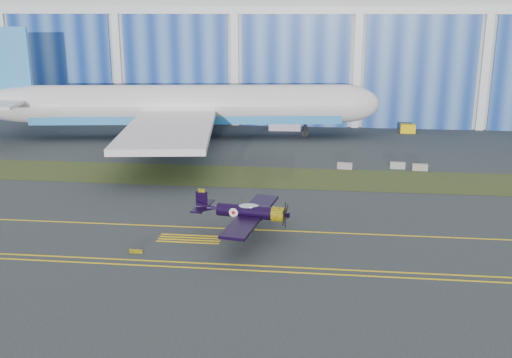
# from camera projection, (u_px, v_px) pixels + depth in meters

# --- Properties ---
(ground) EXTENTS (260.00, 260.00, 0.00)m
(ground) POSITION_uv_depth(u_px,v_px,m) (376.00, 217.00, 62.38)
(ground) COLOR #30373A
(ground) RESTS_ON ground
(grass_median) EXTENTS (260.00, 10.00, 0.02)m
(grass_median) POSITION_uv_depth(u_px,v_px,m) (367.00, 180.00, 75.75)
(grass_median) COLOR #475128
(grass_median) RESTS_ON ground
(hangar) EXTENTS (220.00, 45.70, 30.00)m
(hangar) POSITION_uv_depth(u_px,v_px,m) (353.00, 38.00, 126.83)
(hangar) COLOR silver
(hangar) RESTS_ON ground
(taxiway_centreline) EXTENTS (200.00, 0.20, 0.02)m
(taxiway_centreline) POSITION_uv_depth(u_px,v_px,m) (380.00, 235.00, 57.60)
(taxiway_centreline) COLOR yellow
(taxiway_centreline) RESTS_ON ground
(edge_line_near) EXTENTS (80.00, 0.20, 0.02)m
(edge_line_near) POSITION_uv_depth(u_px,v_px,m) (390.00, 277.00, 48.53)
(edge_line_near) COLOR yellow
(edge_line_near) RESTS_ON ground
(edge_line_far) EXTENTS (80.00, 0.20, 0.02)m
(edge_line_far) POSITION_uv_depth(u_px,v_px,m) (389.00, 272.00, 49.49)
(edge_line_far) COLOR yellow
(edge_line_far) RESTS_ON ground
(hold_short_ladder) EXTENTS (6.00, 2.40, 0.02)m
(hold_short_ladder) POSITION_uv_depth(u_px,v_px,m) (190.00, 239.00, 56.58)
(hold_short_ladder) COLOR yellow
(hold_short_ladder) RESTS_ON ground
(guard_board_left) EXTENTS (1.20, 0.15, 0.35)m
(guard_board_left) POSITION_uv_depth(u_px,v_px,m) (136.00, 251.00, 53.24)
(guard_board_left) COLOR yellow
(guard_board_left) RESTS_ON ground
(warbird) EXTENTS (12.05, 13.81, 3.67)m
(warbird) POSITION_uv_depth(u_px,v_px,m) (245.00, 211.00, 56.20)
(warbird) COLOR black
(warbird) RESTS_ON ground
(jetliner) EXTENTS (79.25, 69.95, 24.99)m
(jetliner) POSITION_uv_depth(u_px,v_px,m) (185.00, 62.00, 97.57)
(jetliner) COLOR silver
(jetliner) RESTS_ON ground
(shipping_container) EXTENTS (5.73, 2.47, 2.45)m
(shipping_container) POSITION_uv_depth(u_px,v_px,m) (285.00, 123.00, 106.71)
(shipping_container) COLOR silver
(shipping_container) RESTS_ON ground
(tug) EXTENTS (2.57, 1.63, 1.49)m
(tug) POSITION_uv_depth(u_px,v_px,m) (408.00, 129.00, 104.39)
(tug) COLOR yellow
(tug) RESTS_ON ground
(barrier_a) EXTENTS (2.06, 0.87, 0.90)m
(barrier_a) POSITION_uv_depth(u_px,v_px,m) (345.00, 166.00, 80.92)
(barrier_a) COLOR #9E888F
(barrier_a) RESTS_ON ground
(barrier_b) EXTENTS (2.03, 0.72, 0.90)m
(barrier_b) POSITION_uv_depth(u_px,v_px,m) (398.00, 165.00, 81.15)
(barrier_b) COLOR #939C88
(barrier_b) RESTS_ON ground
(barrier_c) EXTENTS (2.02, 0.67, 0.90)m
(barrier_c) POSITION_uv_depth(u_px,v_px,m) (420.00, 167.00, 80.23)
(barrier_c) COLOR gray
(barrier_c) RESTS_ON ground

